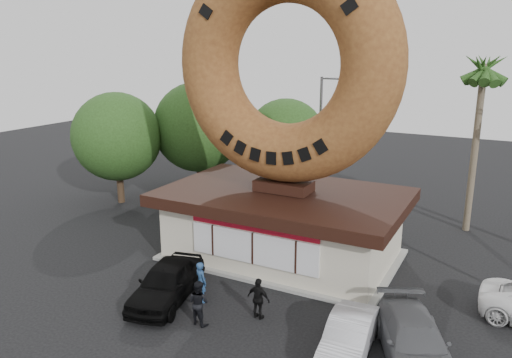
{
  "coord_description": "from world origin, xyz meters",
  "views": [
    {
      "loc": [
        9.31,
        -14.46,
        9.86
      ],
      "look_at": [
        -0.41,
        4.0,
        4.3
      ],
      "focal_mm": 35.0,
      "sensor_mm": 36.0,
      "label": 1
    }
  ],
  "objects_px": {
    "street_lamp": "(322,132)",
    "person_right": "(259,299)",
    "giant_donut": "(285,65)",
    "person_left": "(201,282)",
    "donut_shop": "(283,222)",
    "person_center": "(199,302)",
    "car_grey": "(414,341)",
    "car_black": "(167,282)",
    "car_silver": "(348,337)"
  },
  "relations": [
    {
      "from": "car_black",
      "to": "car_grey",
      "type": "height_order",
      "value": "car_black"
    },
    {
      "from": "person_center",
      "to": "person_right",
      "type": "relative_size",
      "value": 1.05
    },
    {
      "from": "person_left",
      "to": "car_silver",
      "type": "distance_m",
      "value": 6.31
    },
    {
      "from": "person_right",
      "to": "car_grey",
      "type": "height_order",
      "value": "person_right"
    },
    {
      "from": "car_black",
      "to": "car_silver",
      "type": "bearing_deg",
      "value": -14.24
    },
    {
      "from": "car_black",
      "to": "car_silver",
      "type": "height_order",
      "value": "car_black"
    },
    {
      "from": "donut_shop",
      "to": "person_left",
      "type": "relative_size",
      "value": 6.65
    },
    {
      "from": "car_grey",
      "to": "person_left",
      "type": "bearing_deg",
      "value": 155.62
    },
    {
      "from": "person_left",
      "to": "car_silver",
      "type": "xyz_separation_m",
      "value": [
        6.27,
        -0.72,
        -0.2
      ]
    },
    {
      "from": "street_lamp",
      "to": "person_left",
      "type": "relative_size",
      "value": 4.75
    },
    {
      "from": "giant_donut",
      "to": "donut_shop",
      "type": "bearing_deg",
      "value": -90.0
    },
    {
      "from": "person_center",
      "to": "car_grey",
      "type": "height_order",
      "value": "person_center"
    },
    {
      "from": "street_lamp",
      "to": "person_center",
      "type": "relative_size",
      "value": 4.73
    },
    {
      "from": "person_center",
      "to": "car_silver",
      "type": "bearing_deg",
      "value": -164.5
    },
    {
      "from": "street_lamp",
      "to": "car_grey",
      "type": "bearing_deg",
      "value": -59.79
    },
    {
      "from": "donut_shop",
      "to": "car_silver",
      "type": "relative_size",
      "value": 2.85
    },
    {
      "from": "street_lamp",
      "to": "person_center",
      "type": "distance_m",
      "value": 17.43
    },
    {
      "from": "person_right",
      "to": "giant_donut",
      "type": "bearing_deg",
      "value": -69.27
    },
    {
      "from": "street_lamp",
      "to": "car_black",
      "type": "relative_size",
      "value": 1.74
    },
    {
      "from": "street_lamp",
      "to": "person_left",
      "type": "xyz_separation_m",
      "value": [
        0.85,
        -15.54,
        -3.64
      ]
    },
    {
      "from": "street_lamp",
      "to": "person_center",
      "type": "bearing_deg",
      "value": -84.29
    },
    {
      "from": "giant_donut",
      "to": "person_right",
      "type": "xyz_separation_m",
      "value": [
        1.61,
        -5.63,
        -8.26
      ]
    },
    {
      "from": "car_grey",
      "to": "car_black",
      "type": "bearing_deg",
      "value": 159.01
    },
    {
      "from": "person_right",
      "to": "car_silver",
      "type": "height_order",
      "value": "person_right"
    },
    {
      "from": "person_right",
      "to": "car_grey",
      "type": "bearing_deg",
      "value": -175.12
    },
    {
      "from": "car_silver",
      "to": "car_grey",
      "type": "height_order",
      "value": "car_grey"
    },
    {
      "from": "donut_shop",
      "to": "person_center",
      "type": "xyz_separation_m",
      "value": [
        -0.16,
        -6.94,
        -0.92
      ]
    },
    {
      "from": "person_center",
      "to": "car_black",
      "type": "height_order",
      "value": "person_center"
    },
    {
      "from": "street_lamp",
      "to": "car_black",
      "type": "distance_m",
      "value": 16.52
    },
    {
      "from": "street_lamp",
      "to": "person_right",
      "type": "bearing_deg",
      "value": -77.5
    },
    {
      "from": "donut_shop",
      "to": "person_center",
      "type": "height_order",
      "value": "donut_shop"
    },
    {
      "from": "person_left",
      "to": "car_grey",
      "type": "height_order",
      "value": "person_left"
    },
    {
      "from": "donut_shop",
      "to": "person_right",
      "type": "relative_size",
      "value": 6.96
    },
    {
      "from": "person_right",
      "to": "car_silver",
      "type": "relative_size",
      "value": 0.41
    },
    {
      "from": "street_lamp",
      "to": "person_left",
      "type": "bearing_deg",
      "value": -86.88
    },
    {
      "from": "person_left",
      "to": "person_center",
      "type": "distance_m",
      "value": 1.65
    },
    {
      "from": "car_grey",
      "to": "giant_donut",
      "type": "bearing_deg",
      "value": 118.32
    },
    {
      "from": "street_lamp",
      "to": "person_right",
      "type": "height_order",
      "value": "street_lamp"
    },
    {
      "from": "person_right",
      "to": "street_lamp",
      "type": "bearing_deg",
      "value": -72.72
    },
    {
      "from": "donut_shop",
      "to": "car_silver",
      "type": "xyz_separation_m",
      "value": [
        5.26,
        -6.25,
        -1.12
      ]
    },
    {
      "from": "giant_donut",
      "to": "person_left",
      "type": "bearing_deg",
      "value": -100.3
    },
    {
      "from": "donut_shop",
      "to": "person_center",
      "type": "bearing_deg",
      "value": -91.32
    },
    {
      "from": "street_lamp",
      "to": "car_silver",
      "type": "height_order",
      "value": "street_lamp"
    },
    {
      "from": "giant_donut",
      "to": "car_black",
      "type": "relative_size",
      "value": 2.29
    },
    {
      "from": "donut_shop",
      "to": "person_center",
      "type": "relative_size",
      "value": 6.62
    },
    {
      "from": "street_lamp",
      "to": "person_left",
      "type": "distance_m",
      "value": 15.99
    },
    {
      "from": "giant_donut",
      "to": "person_left",
      "type": "relative_size",
      "value": 6.26
    },
    {
      "from": "street_lamp",
      "to": "car_black",
      "type": "height_order",
      "value": "street_lamp"
    },
    {
      "from": "donut_shop",
      "to": "person_right",
      "type": "bearing_deg",
      "value": -74.01
    },
    {
      "from": "person_center",
      "to": "car_silver",
      "type": "distance_m",
      "value": 5.47
    }
  ]
}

